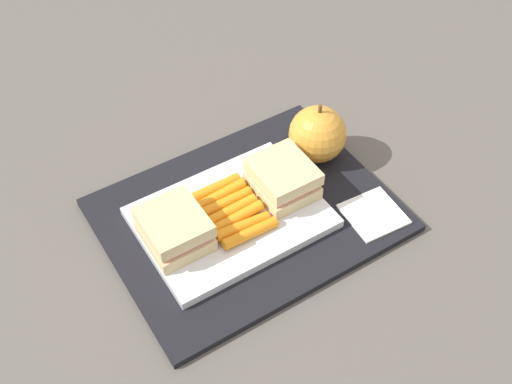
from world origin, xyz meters
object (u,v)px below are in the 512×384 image
food_tray (231,217)px  sandwich_half_right (283,178)px  carrot_sticks_bundle (231,211)px  apple (318,134)px  paper_napkin (374,214)px  sandwich_half_left (175,229)px

food_tray → sandwich_half_right: 0.08m
carrot_sticks_bundle → apple: apple is taller
apple → paper_napkin: size_ratio=1.29×
sandwich_half_left → paper_napkin: size_ratio=1.14×
paper_napkin → sandwich_half_right: bearing=132.3°
food_tray → sandwich_half_left: bearing=180.0°
paper_napkin → food_tray: bearing=150.6°
food_tray → sandwich_half_right: bearing=0.0°
carrot_sticks_bundle → paper_napkin: carrot_sticks_bundle is taller
sandwich_half_right → paper_napkin: 0.13m
sandwich_half_right → carrot_sticks_bundle: 0.08m
food_tray → paper_napkin: bearing=-29.4°
food_tray → apple: (0.16, 0.04, 0.03)m
sandwich_half_right → paper_napkin: bearing=-47.7°
sandwich_half_left → carrot_sticks_bundle: size_ratio=0.79×
sandwich_half_left → carrot_sticks_bundle: bearing=0.2°
food_tray → carrot_sticks_bundle: 0.01m
carrot_sticks_bundle → paper_napkin: (0.16, -0.09, -0.02)m
carrot_sticks_bundle → food_tray: bearing=-60.0°
food_tray → sandwich_half_left: size_ratio=2.88×
carrot_sticks_bundle → apple: (0.16, 0.04, 0.02)m
paper_napkin → apple: bearing=89.3°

